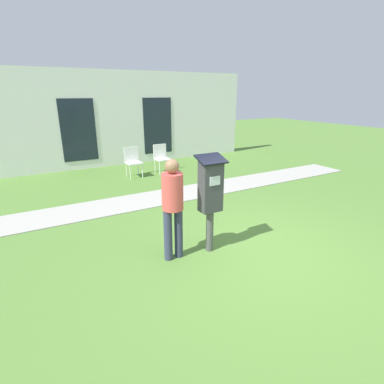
# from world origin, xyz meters

# --- Properties ---
(ground_plane) EXTENTS (40.00, 40.00, 0.00)m
(ground_plane) POSITION_xyz_m (0.00, 0.00, 0.00)
(ground_plane) COLOR #517A33
(sidewalk) EXTENTS (12.00, 1.10, 0.02)m
(sidewalk) POSITION_xyz_m (0.00, 3.26, 0.01)
(sidewalk) COLOR #A3A099
(sidewalk) RESTS_ON ground
(building_facade) EXTENTS (10.00, 0.26, 3.20)m
(building_facade) POSITION_xyz_m (0.00, 7.36, 1.60)
(building_facade) COLOR white
(building_facade) RESTS_ON ground
(parking_meter) EXTENTS (0.44, 0.31, 1.59)m
(parking_meter) POSITION_xyz_m (-0.64, 0.49, 1.02)
(parking_meter) COLOR #4C4C4C
(parking_meter) RESTS_ON ground
(person_standing) EXTENTS (0.32, 0.32, 1.58)m
(person_standing) POSITION_xyz_m (-1.26, 0.57, 0.93)
(person_standing) COLOR #333851
(person_standing) RESTS_ON ground
(outdoor_chair_left) EXTENTS (0.44, 0.44, 0.90)m
(outdoor_chair_left) POSITION_xyz_m (-0.20, 5.53, 0.53)
(outdoor_chair_left) COLOR white
(outdoor_chair_left) RESTS_ON ground
(outdoor_chair_middle) EXTENTS (0.44, 0.44, 0.90)m
(outdoor_chair_middle) POSITION_xyz_m (0.77, 5.57, 0.53)
(outdoor_chair_middle) COLOR white
(outdoor_chair_middle) RESTS_ON ground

